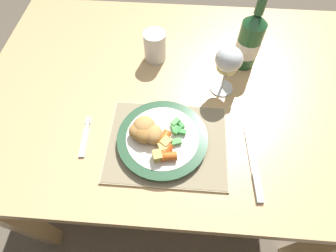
{
  "coord_description": "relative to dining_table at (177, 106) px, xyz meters",
  "views": [
    {
      "loc": [
        0.01,
        -0.52,
        1.35
      ],
      "look_at": [
        -0.02,
        -0.17,
        0.78
      ],
      "focal_mm": 28.0,
      "sensor_mm": 36.0,
      "label": 1
    }
  ],
  "objects": [
    {
      "name": "ground_plane",
      "position": [
        0.0,
        0.0,
        -0.64
      ],
      "size": [
        6.0,
        6.0,
        0.0
      ],
      "primitive_type": "plane",
      "color": "brown"
    },
    {
      "name": "dining_table",
      "position": [
        0.0,
        0.0,
        0.0
      ],
      "size": [
        1.19,
        0.82,
        0.74
      ],
      "color": "tan",
      "rests_on": "ground"
    },
    {
      "name": "placemat",
      "position": [
        -0.02,
        -0.2,
        0.1
      ],
      "size": [
        0.31,
        0.25,
        0.01
      ],
      "color": "#CCB789",
      "rests_on": "dining_table"
    },
    {
      "name": "dinner_plate",
      "position": [
        -0.03,
        -0.2,
        0.12
      ],
      "size": [
        0.23,
        0.23,
        0.02
      ],
      "color": "white",
      "rests_on": "placemat"
    },
    {
      "name": "breaded_croquettes",
      "position": [
        -0.07,
        -0.19,
        0.15
      ],
      "size": [
        0.09,
        0.09,
        0.04
      ],
      "color": "tan",
      "rests_on": "dinner_plate"
    },
    {
      "name": "green_beans_pile",
      "position": [
        0.0,
        -0.18,
        0.13
      ],
      "size": [
        0.06,
        0.08,
        0.01
      ],
      "color": "#338438",
      "rests_on": "dinner_plate"
    },
    {
      "name": "glazed_carrots",
      "position": [
        -0.02,
        -0.23,
        0.14
      ],
      "size": [
        0.05,
        0.09,
        0.02
      ],
      "color": "#CC5119",
      "rests_on": "dinner_plate"
    },
    {
      "name": "fork",
      "position": [
        -0.24,
        -0.2,
        0.1
      ],
      "size": [
        0.02,
        0.12,
        0.01
      ],
      "color": "silver",
      "rests_on": "dining_table"
    },
    {
      "name": "table_knife",
      "position": [
        0.2,
        -0.26,
        0.1
      ],
      "size": [
        0.03,
        0.21,
        0.01
      ],
      "color": "silver",
      "rests_on": "dining_table"
    },
    {
      "name": "wine_glass",
      "position": [
        0.13,
        0.0,
        0.21
      ],
      "size": [
        0.07,
        0.07,
        0.15
      ],
      "color": "silver",
      "rests_on": "dining_table"
    },
    {
      "name": "bottle",
      "position": [
        0.2,
        0.11,
        0.19
      ],
      "size": [
        0.07,
        0.07,
        0.26
      ],
      "color": "#23562D",
      "rests_on": "dining_table"
    },
    {
      "name": "roast_potatoes",
      "position": [
        -0.03,
        -0.24,
        0.14
      ],
      "size": [
        0.05,
        0.07,
        0.02
      ],
      "color": "#DBB256",
      "rests_on": "dinner_plate"
    },
    {
      "name": "drinking_cup",
      "position": [
        -0.08,
        0.11,
        0.15
      ],
      "size": [
        0.07,
        0.07,
        0.1
      ],
      "color": "white",
      "rests_on": "dining_table"
    }
  ]
}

